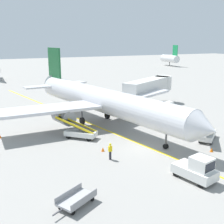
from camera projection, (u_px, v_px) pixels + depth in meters
ground_plane at (146, 148)px, 31.62m from camera, size 300.00×300.00×0.00m
taxi_line_yellow at (119, 135)px, 35.67m from camera, size 19.48×77.74×0.01m
airliner at (101, 100)px, 39.73m from camera, size 27.92×34.94×10.10m
jet_bridge at (152, 86)px, 50.27m from camera, size 12.36×8.63×4.85m
pushback_tug at (197, 169)px, 24.23m from camera, size 2.76×3.97×2.20m
baggage_tug_near_wing at (170, 109)px, 45.18m from camera, size 2.60×1.73×2.10m
baggage_tug_by_cargo_door at (158, 113)px, 42.87m from camera, size 2.06×2.70×2.10m
belt_loader_forward_hold at (207, 134)px, 33.84m from camera, size 4.63×4.18×2.59m
belt_loader_aft_hold at (80, 132)px, 34.55m from camera, size 4.52×4.31×2.59m
baggage_cart_loaded at (76, 199)px, 20.70m from camera, size 3.64×2.78×0.94m
ground_crew_marshaller at (110, 151)px, 28.40m from camera, size 0.36×0.24×1.70m
ground_crew_wing_walker at (175, 126)px, 36.36m from camera, size 0.36×0.24×1.70m
safety_cone_nose_left at (0, 136)px, 34.65m from camera, size 0.36×0.36×0.44m
safety_cone_nose_right at (103, 149)px, 30.63m from camera, size 0.36×0.36×0.44m
safety_cone_wingtip_left at (212, 150)px, 30.50m from camera, size 0.36×0.36×0.44m
safety_cone_wingtip_right at (183, 130)px, 37.14m from camera, size 0.36×0.36×0.44m
distant_aircraft_mid_right at (170, 58)px, 122.80m from camera, size 3.00×10.10×8.80m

